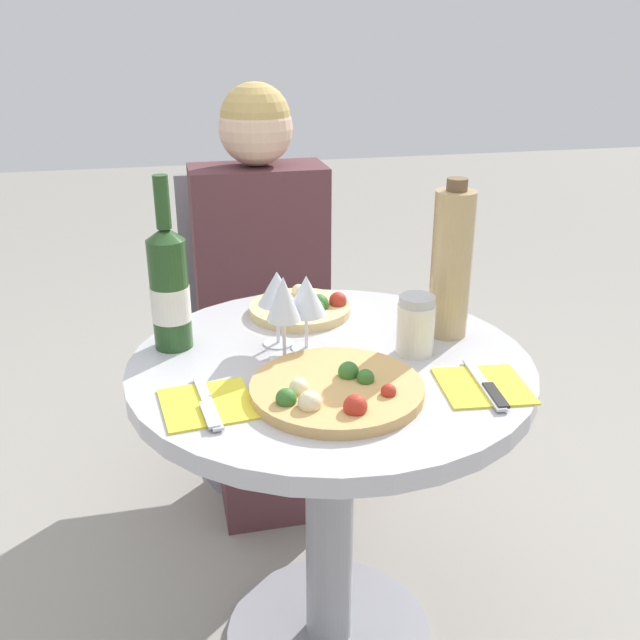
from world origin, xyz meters
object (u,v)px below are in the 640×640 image
Objects in this scene: chair_behind_diner at (260,335)px; pizza_large at (336,389)px; seated_diner at (266,320)px; wine_bottle at (169,288)px; tall_carafe at (451,263)px; dining_table at (330,445)px.

chair_behind_diner reaches higher than pizza_large.
seated_diner is at bearing 90.00° from chair_behind_diner.
seated_diner is at bearing 63.27° from wine_bottle.
seated_diner reaches higher than wine_bottle.
chair_behind_diner is 2.63× the size of wine_bottle.
wine_bottle is at bearing 134.29° from pizza_large.
tall_carafe is at bearing 112.37° from chair_behind_diner.
chair_behind_diner is 0.97m from pizza_large.
dining_table is at bearing 92.81° from seated_diner.
chair_behind_diner is 0.77× the size of seated_diner.
tall_carafe is (0.55, -0.06, 0.03)m from wine_bottle.
chair_behind_diner is 2.78× the size of tall_carafe.
seated_diner is at bearing 117.17° from tall_carafe.
pizza_large is 0.89× the size of wine_bottle.
seated_diner is at bearing 92.81° from dining_table.
seated_diner is 0.80m from pizza_large.
pizza_large is at bearing -144.01° from tall_carafe.
seated_diner is 0.72m from tall_carafe.
tall_carafe is at bearing -6.36° from wine_bottle.
seated_diner is 0.64m from wine_bottle.
chair_behind_diner is at bearing -90.00° from seated_diner.
wine_bottle is (-0.26, 0.27, 0.11)m from pizza_large.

